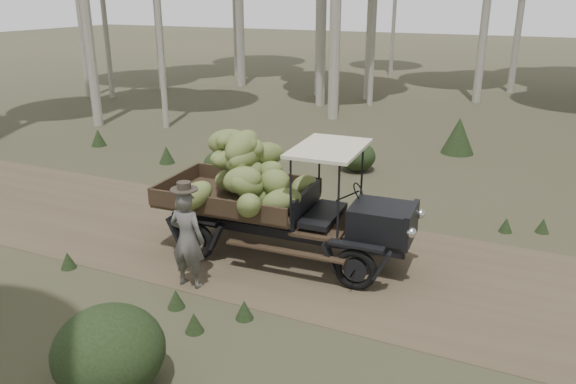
% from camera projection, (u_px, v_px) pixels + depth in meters
% --- Properties ---
extents(ground, '(120.00, 120.00, 0.00)m').
position_uv_depth(ground, '(420.00, 279.00, 9.32)').
color(ground, '#473D2B').
rests_on(ground, ground).
extents(dirt_track, '(70.00, 4.00, 0.01)m').
position_uv_depth(dirt_track, '(420.00, 279.00, 9.32)').
color(dirt_track, brown).
rests_on(dirt_track, ground).
extents(banana_truck, '(4.70, 2.29, 2.36)m').
position_uv_depth(banana_truck, '(266.00, 183.00, 9.82)').
color(banana_truck, black).
rests_on(banana_truck, ground).
extents(farmer, '(0.61, 0.45, 1.77)m').
position_uv_depth(farmer, '(187.00, 238.00, 8.86)').
color(farmer, '#54514D').
rests_on(farmer, ground).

